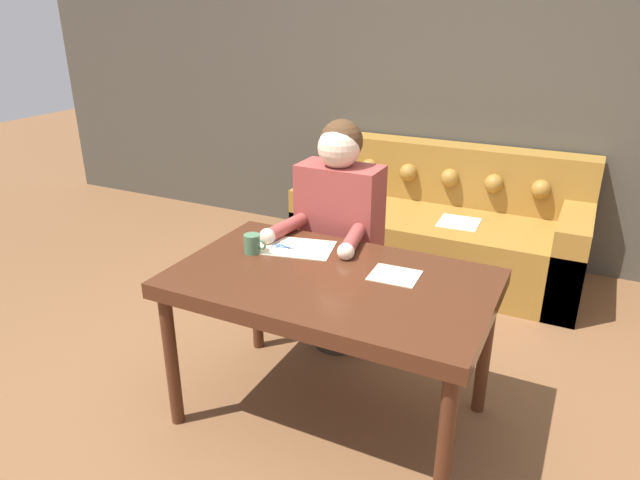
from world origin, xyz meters
name	(u,v)px	position (x,y,z in m)	size (l,w,h in m)	color
ground_plane	(337,411)	(0.00, 0.00, 0.00)	(16.00, 16.00, 0.00)	brown
wall_back	(469,81)	(0.00, 2.22, 1.30)	(8.00, 0.06, 2.60)	#474238
dining_table	(331,292)	(-0.02, -0.04, 0.66)	(1.36, 0.83, 0.73)	#472314
couch	(441,229)	(-0.01, 1.79, 0.31)	(1.95, 0.87, 0.87)	olive
person	(339,237)	(-0.25, 0.54, 0.66)	(0.49, 0.58, 1.28)	#33281E
pattern_paper_main	(294,247)	(-0.31, 0.16, 0.73)	(0.42, 0.31, 0.00)	beige
pattern_paper_offcut	(395,275)	(0.22, 0.09, 0.73)	(0.21, 0.19, 0.00)	beige
scissors	(286,248)	(-0.34, 0.14, 0.73)	(0.23, 0.08, 0.01)	silver
mug	(253,244)	(-0.45, 0.02, 0.78)	(0.11, 0.08, 0.09)	#47704C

